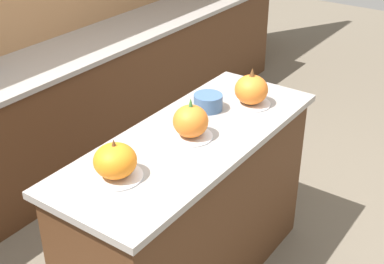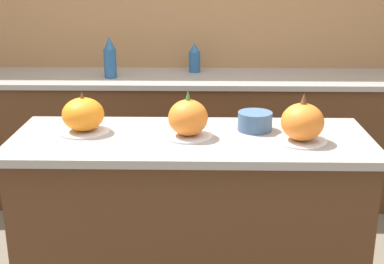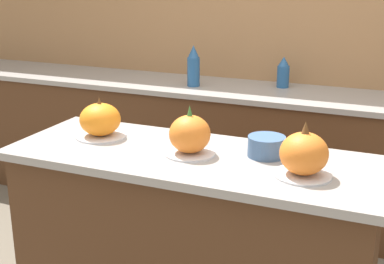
{
  "view_description": "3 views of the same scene",
  "coord_description": "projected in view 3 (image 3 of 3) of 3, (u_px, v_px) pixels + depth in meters",
  "views": [
    {
      "loc": [
        -1.84,
        -1.3,
        2.22
      ],
      "look_at": [
        -0.04,
        -0.03,
        1.0
      ],
      "focal_mm": 50.0,
      "sensor_mm": 36.0,
      "label": 1
    },
    {
      "loc": [
        0.05,
        -2.2,
        1.69
      ],
      "look_at": [
        0.0,
        0.0,
        0.97
      ],
      "focal_mm": 50.0,
      "sensor_mm": 36.0,
      "label": 2
    },
    {
      "loc": [
        0.81,
        -1.92,
        1.69
      ],
      "look_at": [
        0.01,
        -0.03,
        1.05
      ],
      "focal_mm": 50.0,
      "sensor_mm": 36.0,
      "label": 3
    }
  ],
  "objects": [
    {
      "name": "kitchen_island",
      "position": [
        193.0,
        255.0,
        2.35
      ],
      "size": [
        1.57,
        0.6,
        0.95
      ],
      "color": "#4C2D19",
      "rests_on": "ground_plane"
    },
    {
      "name": "pumpkin_cake_center",
      "position": [
        190.0,
        135.0,
        2.19
      ],
      "size": [
        0.21,
        0.21,
        0.21
      ],
      "color": "silver",
      "rests_on": "kitchen_island"
    },
    {
      "name": "bottle_short",
      "position": [
        283.0,
        73.0,
        3.58
      ],
      "size": [
        0.08,
        0.08,
        0.21
      ],
      "color": "#235184",
      "rests_on": "back_counter"
    },
    {
      "name": "pumpkin_cake_left",
      "position": [
        100.0,
        121.0,
        2.42
      ],
      "size": [
        0.23,
        0.23,
        0.19
      ],
      "color": "silver",
      "rests_on": "kitchen_island"
    },
    {
      "name": "bottle_tall",
      "position": [
        193.0,
        67.0,
        3.61
      ],
      "size": [
        0.09,
        0.09,
        0.28
      ],
      "color": "#235184",
      "rests_on": "back_counter"
    },
    {
      "name": "wall_back",
      "position": [
        293.0,
        33.0,
        3.68
      ],
      "size": [
        8.0,
        0.06,
        2.5
      ],
      "color": "#9E7047",
      "rests_on": "ground_plane"
    },
    {
      "name": "back_counter",
      "position": [
        276.0,
        157.0,
        3.62
      ],
      "size": [
        6.0,
        0.6,
        0.91
      ],
      "color": "#4C2D19",
      "rests_on": "ground_plane"
    },
    {
      "name": "pumpkin_cake_right",
      "position": [
        304.0,
        155.0,
        1.96
      ],
      "size": [
        0.22,
        0.22,
        0.21
      ],
      "color": "silver",
      "rests_on": "kitchen_island"
    },
    {
      "name": "mixing_bowl",
      "position": [
        266.0,
        146.0,
        2.18
      ],
      "size": [
        0.15,
        0.15,
        0.08
      ],
      "color": "#3D5B84",
      "rests_on": "kitchen_island"
    }
  ]
}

